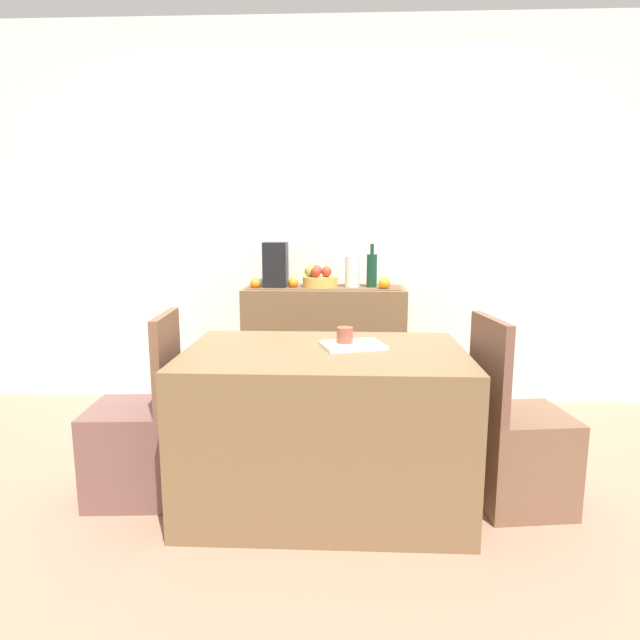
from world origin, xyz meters
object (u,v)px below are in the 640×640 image
(coffee_cup, at_px, (345,337))
(chair_by_corner, at_px, (518,451))
(sideboard_console, at_px, (324,349))
(ceramic_vase, at_px, (352,272))
(open_book, at_px, (353,345))
(chair_near_window, at_px, (137,443))
(fruit_bowl, at_px, (320,282))
(coffee_maker, at_px, (276,265))
(wine_bottle, at_px, (372,270))
(dining_table, at_px, (325,426))

(coffee_cup, relative_size, chair_by_corner, 0.10)
(sideboard_console, bearing_deg, chair_by_corner, -53.55)
(sideboard_console, height_order, chair_by_corner, chair_by_corner)
(ceramic_vase, distance_m, open_book, 1.26)
(chair_near_window, bearing_deg, chair_by_corner, -0.10)
(ceramic_vase, bearing_deg, fruit_bowl, 180.00)
(ceramic_vase, relative_size, open_book, 0.78)
(chair_near_window, height_order, chair_by_corner, same)
(coffee_maker, height_order, chair_by_corner, coffee_maker)
(sideboard_console, height_order, fruit_bowl, fruit_bowl)
(ceramic_vase, xyz_separation_m, chair_near_window, (-1.05, -1.30, -0.72))
(wine_bottle, height_order, chair_near_window, wine_bottle)
(open_book, bearing_deg, fruit_bowl, 82.24)
(coffee_cup, distance_m, chair_near_window, 1.13)
(sideboard_console, xyz_separation_m, coffee_cup, (0.14, -1.22, 0.35))
(open_book, height_order, chair_near_window, chair_near_window)
(fruit_bowl, xyz_separation_m, chair_by_corner, (0.99, -1.30, -0.65))
(sideboard_console, distance_m, chair_by_corner, 1.62)
(coffee_maker, distance_m, dining_table, 1.50)
(ceramic_vase, relative_size, chair_by_corner, 0.24)
(wine_bottle, distance_m, coffee_cup, 1.25)
(coffee_maker, xyz_separation_m, coffee_cup, (0.48, -1.22, -0.24))
(coffee_maker, bearing_deg, chair_by_corner, -45.09)
(coffee_cup, bearing_deg, ceramic_vase, 87.77)
(wine_bottle, relative_size, coffee_maker, 0.97)
(ceramic_vase, distance_m, chair_near_window, 1.81)
(sideboard_console, height_order, open_book, sideboard_console)
(sideboard_console, bearing_deg, ceramic_vase, 0.00)
(fruit_bowl, distance_m, chair_by_corner, 1.76)
(coffee_cup, xyz_separation_m, chair_by_corner, (0.82, -0.08, -0.52))
(dining_table, distance_m, chair_near_window, 0.91)
(dining_table, bearing_deg, chair_by_corner, -0.14)
(dining_table, xyz_separation_m, chair_near_window, (-0.91, 0.00, -0.10))
(sideboard_console, height_order, chair_near_window, chair_near_window)
(fruit_bowl, height_order, chair_near_window, fruit_bowl)
(fruit_bowl, height_order, coffee_cup, fruit_bowl)
(ceramic_vase, distance_m, dining_table, 1.44)
(ceramic_vase, bearing_deg, chair_by_corner, -59.38)
(ceramic_vase, bearing_deg, coffee_cup, -92.23)
(chair_by_corner, bearing_deg, coffee_maker, 134.91)
(open_book, relative_size, chair_by_corner, 0.31)
(coffee_maker, height_order, ceramic_vase, coffee_maker)
(dining_table, relative_size, open_book, 4.61)
(chair_by_corner, bearing_deg, fruit_bowl, 127.26)
(ceramic_vase, bearing_deg, wine_bottle, 0.00)
(wine_bottle, xyz_separation_m, coffee_cup, (-0.18, -1.22, -0.21))
(dining_table, xyz_separation_m, open_book, (0.13, 0.06, 0.38))
(coffee_maker, bearing_deg, fruit_bowl, 0.00)
(coffee_cup, distance_m, chair_by_corner, 0.97)
(dining_table, xyz_separation_m, coffee_cup, (0.09, 0.07, 0.42))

